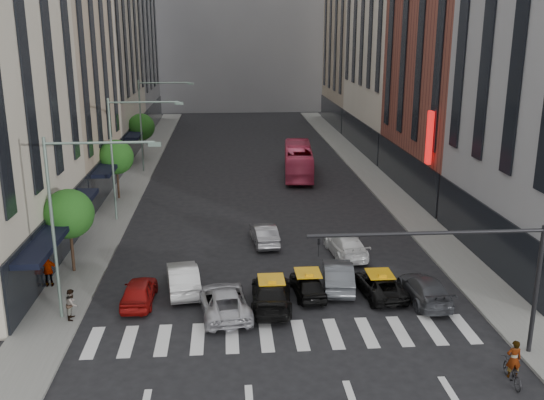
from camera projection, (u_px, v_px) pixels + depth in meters
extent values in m
plane|color=black|center=(291.00, 352.00, 27.06)|extent=(160.00, 160.00, 0.00)
cube|color=slate|center=(130.00, 187.00, 54.97)|extent=(3.00, 96.00, 0.15)
cube|color=slate|center=(379.00, 182.00, 56.67)|extent=(3.00, 96.00, 0.15)
cube|color=tan|center=(48.00, 53.00, 49.38)|extent=(8.00, 16.00, 24.00)
cube|color=gray|center=(120.00, 20.00, 84.05)|extent=(8.00, 18.00, 30.00)
cube|color=brown|center=(459.00, 40.00, 50.66)|extent=(8.00, 18.00, 26.00)
cube|color=tan|center=(361.00, 28.00, 86.84)|extent=(8.00, 18.00, 28.00)
cube|color=gray|center=(239.00, 4.00, 103.67)|extent=(30.00, 10.00, 36.00)
cylinder|color=black|center=(72.00, 245.00, 35.31)|extent=(0.18, 0.18, 3.15)
sphere|color=#194B15|center=(69.00, 214.00, 34.78)|extent=(2.88, 2.88, 2.88)
cylinder|color=black|center=(118.00, 180.00, 50.66)|extent=(0.18, 0.18, 3.15)
sphere|color=#194B15|center=(116.00, 157.00, 50.13)|extent=(2.88, 2.88, 2.88)
cylinder|color=black|center=(142.00, 144.00, 66.00)|extent=(0.18, 0.18, 3.15)
sphere|color=#194B15|center=(141.00, 127.00, 65.47)|extent=(2.88, 2.88, 2.88)
cylinder|color=gray|center=(53.00, 231.00, 28.82)|extent=(0.16, 0.16, 9.00)
cylinder|color=gray|center=(100.00, 143.00, 27.85)|extent=(5.00, 0.12, 0.12)
cube|color=gray|center=(155.00, 144.00, 28.07)|extent=(0.60, 0.25, 0.18)
cylinder|color=gray|center=(112.00, 160.00, 44.16)|extent=(0.16, 0.16, 9.00)
cylinder|color=gray|center=(144.00, 102.00, 43.20)|extent=(5.00, 0.12, 0.12)
cube|color=gray|center=(179.00, 103.00, 43.41)|extent=(0.60, 0.25, 0.18)
cylinder|color=gray|center=(141.00, 126.00, 59.51)|extent=(0.16, 0.16, 9.00)
cylinder|color=gray|center=(165.00, 83.00, 58.55)|extent=(5.00, 0.12, 0.12)
cube|color=gray|center=(191.00, 84.00, 58.76)|extent=(0.60, 0.25, 0.18)
cylinder|color=black|center=(536.00, 292.00, 26.06)|extent=(0.20, 0.20, 6.00)
cylinder|color=black|center=(427.00, 233.00, 24.93)|extent=(10.00, 0.16, 0.16)
imported|color=black|center=(319.00, 247.00, 24.73)|extent=(0.13, 0.16, 0.80)
cube|color=red|center=(429.00, 138.00, 45.54)|extent=(0.30, 0.70, 4.00)
imported|color=maroon|center=(139.00, 291.00, 31.63)|extent=(1.69, 4.02, 1.36)
imported|color=silver|center=(183.00, 278.00, 33.15)|extent=(2.24, 4.81, 1.53)
imported|color=#AFAFB5|center=(224.00, 301.00, 30.49)|extent=(3.00, 5.34, 1.41)
imported|color=black|center=(271.00, 293.00, 31.30)|extent=(2.42, 5.23, 1.48)
imported|color=black|center=(308.00, 284.00, 32.57)|extent=(1.83, 3.93, 1.30)
imported|color=#44484D|center=(338.00, 275.00, 33.56)|extent=(2.13, 4.72, 1.50)
imported|color=black|center=(379.00, 285.00, 32.66)|extent=(2.46, 4.55, 1.21)
imported|color=#404247|center=(425.00, 289.00, 31.92)|extent=(2.01, 4.73, 1.36)
imported|color=gray|center=(264.00, 234.00, 40.41)|extent=(1.91, 4.36, 1.39)
imported|color=white|center=(346.00, 245.00, 38.33)|extent=(2.40, 4.98, 1.40)
imported|color=#DD4167|center=(298.00, 160.00, 59.04)|extent=(3.55, 11.08, 3.03)
imported|color=black|center=(512.00, 372.00, 24.57)|extent=(0.79, 1.89, 0.97)
imported|color=gray|center=(516.00, 343.00, 24.21)|extent=(0.63, 0.44, 1.66)
imported|color=gray|center=(72.00, 304.00, 29.64)|extent=(0.60, 0.76, 1.55)
imported|color=gray|center=(49.00, 270.00, 33.35)|extent=(1.10, 0.50, 1.85)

